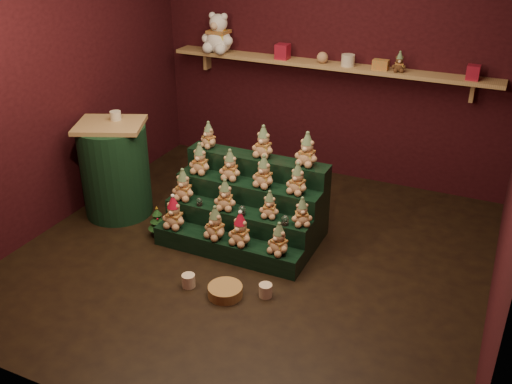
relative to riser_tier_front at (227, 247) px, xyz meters
The scene contains 40 objects.
ground 0.25m from the riser_tier_front, 29.97° to the left, with size 4.00×4.00×0.00m, color black.
back_wall 2.54m from the riser_tier_front, 84.72° to the left, with size 4.00×0.10×2.80m, color black.
front_wall 2.34m from the riser_tier_front, 84.09° to the right, with size 4.00×0.10×2.80m, color black.
left_wall 2.27m from the riser_tier_front, behind, with size 0.10×4.00×2.80m, color black.
back_shelf 2.33m from the riser_tier_front, 84.25° to the left, with size 3.60×0.26×0.24m.
riser_tier_front is the anchor object (origin of this frame).
riser_tier_midfront 0.24m from the riser_tier_front, 90.00° to the left, with size 1.40×0.22×0.36m, color black.
riser_tier_midback 0.48m from the riser_tier_front, 90.00° to the left, with size 1.40×0.22×0.54m, color black.
riser_tier_back 0.71m from the riser_tier_front, 90.00° to the left, with size 1.40×0.22×0.72m, color black.
teddy_0 0.58m from the riser_tier_front, behind, with size 0.22×0.20×0.31m, color tan, non-canonical shape.
teddy_1 0.26m from the riser_tier_front, behind, with size 0.21×0.19×0.30m, color tan, non-canonical shape.
teddy_2 0.28m from the riser_tier_front, ahead, with size 0.21×0.19×0.30m, color tan, non-canonical shape.
teddy_3 0.56m from the riser_tier_front, ahead, with size 0.20×0.18×0.28m, color tan, non-canonical shape.
teddy_4 0.72m from the riser_tier_front, 159.10° to the left, with size 0.21×0.19×0.30m, color tan, non-canonical shape.
teddy_5 0.47m from the riser_tier_front, 118.28° to the left, with size 0.20×0.18×0.28m, color tan, non-canonical shape.
teddy_6 0.55m from the riser_tier_front, 36.67° to the left, with size 0.18×0.16×0.25m, color tan, non-canonical shape.
teddy_7 0.77m from the riser_tier_front, 19.84° to the left, with size 0.18×0.16×0.25m, color tan, non-canonical shape.
teddy_8 0.90m from the riser_tier_front, 138.26° to the left, with size 0.21×0.19×0.29m, color tan, non-canonical shape.
teddy_9 0.76m from the riser_tier_front, 111.97° to the left, with size 0.20×0.18×0.29m, color tan, non-canonical shape.
teddy_10 0.76m from the riser_tier_front, 69.25° to the left, with size 0.21×0.19×0.29m, color tan, non-canonical shape.
teddy_11 0.88m from the riser_tier_front, 41.73° to the left, with size 0.20×0.18×0.28m, color tan, non-canonical shape.
teddy_12 1.14m from the riser_tier_front, 128.01° to the left, with size 0.18×0.16×0.25m, color tan, non-canonical shape.
teddy_13 1.03m from the riser_tier_front, 85.56° to the left, with size 0.21×0.19×0.30m, color tan, non-canonical shape.
teddy_14 1.14m from the riser_tier_front, 53.73° to the left, with size 0.22×0.20×0.31m, color tan, non-canonical shape.
snow_globe_a 0.50m from the riser_tier_front, 155.80° to the left, with size 0.06×0.06×0.08m.
snow_globe_b 0.36m from the riser_tier_front, 63.79° to the left, with size 0.07×0.07×0.09m.
snow_globe_c 0.61m from the riser_tier_front, 18.01° to the left, with size 0.07×0.07×0.09m.
side_table 1.46m from the riser_tier_front, 168.72° to the left, with size 0.79×0.73×0.97m.
table_ornament 1.70m from the riser_tier_front, 164.79° to the left, with size 0.11×0.11×0.09m, color beige.
mini_christmas_tree 0.76m from the riser_tier_front, behind, with size 0.19×0.19×0.32m.
mug_left 0.54m from the riser_tier_front, 97.90° to the right, with size 0.11×0.11×0.11m, color beige.
mug_right 0.68m from the riser_tier_front, 35.07° to the right, with size 0.11×0.11×0.11m, color beige.
wicker_basket 0.58m from the riser_tier_front, 63.66° to the right, with size 0.28×0.28×0.09m, color #AA7E44.
white_bear 2.69m from the riser_tier_front, 118.94° to the left, with size 0.39×0.35×0.55m, color white, non-canonical shape.
brown_bear 2.56m from the riser_tier_front, 63.59° to the left, with size 0.14×0.13×0.20m, color #4F331A, non-canonical shape.
gift_tin_red_a 2.38m from the riser_tier_front, 98.67° to the left, with size 0.14×0.14×0.16m, color #A71932.
gift_tin_cream 2.39m from the riser_tier_front, 77.44° to the left, with size 0.14×0.14×0.12m, color beige.
gift_tin_red_b 2.89m from the riser_tier_front, 49.46° to the left, with size 0.12×0.12×0.14m, color #A71932.
shelf_plush_ball 2.36m from the riser_tier_front, 85.41° to the left, with size 0.12×0.12×0.12m, color tan.
scarf_gift_box 2.47m from the riser_tier_front, 68.26° to the left, with size 0.16×0.10×0.10m, color #E05A1F.
Camera 1 is at (1.86, -3.93, 2.83)m, focal length 40.00 mm.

